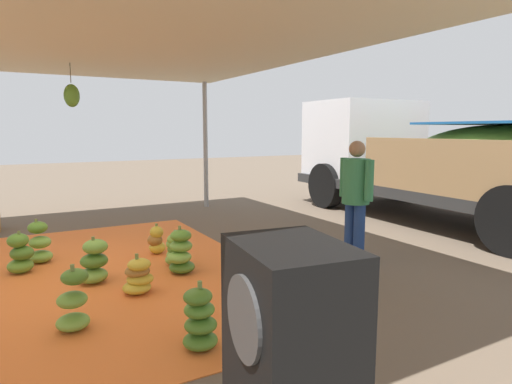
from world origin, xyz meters
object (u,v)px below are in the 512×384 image
at_px(banana_bunch_2, 40,244).
at_px(banana_bunch_6, 73,302).
at_px(banana_bunch_3, 138,277).
at_px(banana_bunch_5, 200,320).
at_px(banana_bunch_8, 156,241).
at_px(banana_bunch_10, 181,253).
at_px(banana_bunch_1, 176,250).
at_px(banana_bunch_11, 94,263).
at_px(cargo_truck_main, 434,157).
at_px(worker_0, 356,192).
at_px(banana_bunch_0, 20,255).

xyz_separation_m(banana_bunch_2, banana_bunch_6, (2.30, 0.13, -0.01)).
relative_size(banana_bunch_3, banana_bunch_6, 0.74).
bearing_deg(banana_bunch_5, banana_bunch_8, 170.13).
xyz_separation_m(banana_bunch_2, banana_bunch_10, (1.31, 1.47, -0.00)).
height_order(banana_bunch_6, banana_bunch_8, banana_bunch_6).
height_order(banana_bunch_1, banana_bunch_11, banana_bunch_11).
bearing_deg(banana_bunch_2, banana_bunch_10, 48.15).
bearing_deg(banana_bunch_10, banana_bunch_5, -15.29).
bearing_deg(banana_bunch_1, banana_bunch_6, -46.70).
relative_size(banana_bunch_6, cargo_truck_main, 0.09).
bearing_deg(banana_bunch_11, banana_bunch_6, -17.12).
relative_size(banana_bunch_3, banana_bunch_5, 0.77).
xyz_separation_m(banana_bunch_11, cargo_truck_main, (-0.62, 6.47, 0.98)).
distance_m(banana_bunch_2, banana_bunch_10, 1.97).
distance_m(banana_bunch_6, worker_0, 3.61).
distance_m(banana_bunch_11, worker_0, 3.34).
bearing_deg(banana_bunch_8, cargo_truck_main, 88.41).
relative_size(banana_bunch_8, banana_bunch_11, 0.81).
relative_size(banana_bunch_10, banana_bunch_11, 1.10).
distance_m(banana_bunch_3, banana_bunch_10, 0.74).
bearing_deg(banana_bunch_11, banana_bunch_10, 79.61).
bearing_deg(banana_bunch_11, banana_bunch_3, 31.72).
height_order(banana_bunch_6, banana_bunch_11, banana_bunch_6).
height_order(banana_bunch_1, banana_bunch_10, banana_bunch_10).
bearing_deg(banana_bunch_10, cargo_truck_main, 98.33).
bearing_deg(banana_bunch_8, banana_bunch_1, 6.70).
bearing_deg(cargo_truck_main, banana_bunch_11, -84.48).
bearing_deg(cargo_truck_main, banana_bunch_3, -78.87).
relative_size(banana_bunch_5, banana_bunch_11, 1.04).
bearing_deg(banana_bunch_10, banana_bunch_2, -131.85).
bearing_deg(worker_0, banana_bunch_3, -94.99).
bearing_deg(banana_bunch_3, cargo_truck_main, 101.13).
height_order(banana_bunch_5, cargo_truck_main, cargo_truck_main).
xyz_separation_m(banana_bunch_3, cargo_truck_main, (-1.20, 6.11, 1.04)).
height_order(banana_bunch_0, banana_bunch_10, banana_bunch_10).
bearing_deg(banana_bunch_3, banana_bunch_1, 136.92).
distance_m(banana_bunch_5, banana_bunch_10, 1.91).
xyz_separation_m(banana_bunch_0, banana_bunch_3, (1.36, 1.08, -0.05)).
relative_size(banana_bunch_0, banana_bunch_10, 0.90).
relative_size(banana_bunch_5, banana_bunch_10, 0.95).
distance_m(banana_bunch_8, worker_0, 2.82).
distance_m(banana_bunch_1, banana_bunch_2, 1.82).
distance_m(banana_bunch_0, banana_bunch_3, 1.74).
xyz_separation_m(banana_bunch_1, banana_bunch_6, (1.31, -1.39, 0.05)).
bearing_deg(cargo_truck_main, banana_bunch_5, -66.17).
relative_size(banana_bunch_2, banana_bunch_6, 1.01).
xyz_separation_m(banana_bunch_2, banana_bunch_5, (3.16, 0.96, -0.02)).
xyz_separation_m(banana_bunch_1, banana_bunch_2, (-0.99, -1.52, 0.05)).
xyz_separation_m(banana_bunch_5, cargo_truck_main, (-2.65, 6.00, 0.98)).
xyz_separation_m(banana_bunch_6, banana_bunch_10, (-0.99, 1.34, 0.01)).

